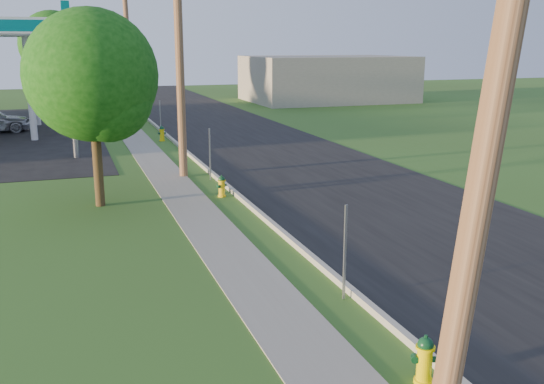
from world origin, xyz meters
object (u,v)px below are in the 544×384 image
Objects in this scene: hydrant_mid at (222,186)px; tree_verge at (95,81)px; utility_pole_mid at (179,48)px; tree_lot at (55,47)px; price_pylon at (67,36)px; utility_pole_far at (128,48)px; hydrant_near at (425,360)px; utility_pole_near at (500,73)px; hydrant_far at (162,133)px.

tree_verge is at bearing 178.96° from hydrant_mid.
tree_lot is at bearing 100.11° from utility_pole_mid.
price_pylon is at bearing 93.76° from tree_verge.
utility_pole_far is 11.79× the size of hydrant_near.
tree_verge is at bearing 102.92° from utility_pole_near.
hydrant_mid is at bearing -1.04° from tree_verge.
hydrant_near is 0.96× the size of hydrant_far.
price_pylon is 22.62m from hydrant_near.
utility_pole_near reaches higher than tree_verge.
price_pylon reaches higher than hydrant_far.
tree_verge is (-3.30, -3.61, -0.96)m from utility_pole_mid.
utility_pole_far is 12.60× the size of hydrant_mid.
utility_pole_mid is at bearing -79.89° from tree_lot.
hydrant_mid is (0.61, -21.68, -4.43)m from utility_pole_far.
price_pylon is 7.70m from hydrant_far.
utility_pole_near is 12.57× the size of hydrant_mid.
utility_pole_near is 36.00m from utility_pole_far.
price_pylon is 20.03m from tree_lot.
utility_pole_mid is 12.15× the size of hydrant_near.
tree_lot is (-1.25, 29.12, 0.84)m from tree_verge.
hydrant_far is at bearing 90.04° from hydrant_mid.
utility_pole_mid is 1.31× the size of tree_lot.
hydrant_near is 25.30m from hydrant_far.
hydrant_far is at bearing 86.26° from utility_pole_mid.
tree_verge is 5.33m from hydrant_mid.
tree_lot is 8.97× the size of hydrant_far.
hydrant_far is at bearing 39.57° from price_pylon.
tree_lot is 29.98m from hydrant_mid.
hydrant_far reaches higher than hydrant_near.
hydrant_far is (0.60, 27.22, -4.39)m from utility_pole_near.
price_pylon is at bearing 125.34° from utility_pole_mid.
utility_pole_mid is at bearing 92.28° from hydrant_near.
tree_verge is at bearing 107.54° from hydrant_near.
utility_pole_near is 1.53× the size of tree_verge.
utility_pole_far is 21.88m from tree_verge.
utility_pole_near is at bearing -84.03° from tree_lot.
utility_pole_far is (-0.00, 36.00, 0.00)m from utility_pole_near.
hydrant_far is (3.90, 12.84, -3.58)m from tree_verge.
price_pylon is at bearing 99.42° from utility_pole_near.
utility_pole_far reaches higher than hydrant_far.
hydrant_near is at bearing -82.89° from tree_lot.
price_pylon is 1.10× the size of tree_verge.
tree_verge is 29.16m from tree_lot.
hydrant_mid is (4.51, -9.18, -5.06)m from price_pylon.
utility_pole_near is 18.00m from utility_pole_mid.
hydrant_far is at bearing -72.45° from tree_lot.
tree_verge reaches higher than hydrant_far.
utility_pole_far is 22.14m from hydrant_mid.
utility_pole_far is 13.11m from price_pylon.
price_pylon is (-3.90, 23.50, 0.63)m from utility_pole_near.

